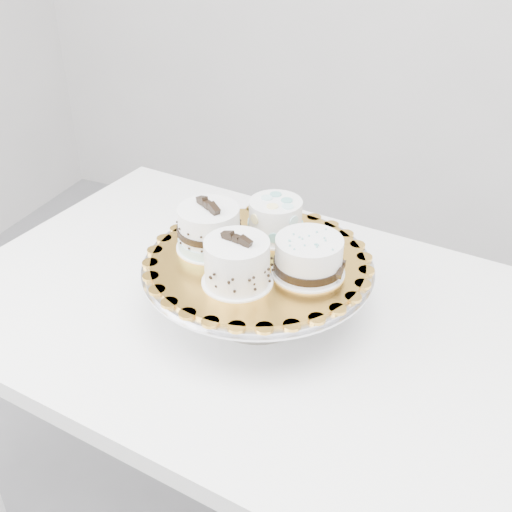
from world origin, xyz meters
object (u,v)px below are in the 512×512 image
at_px(cake_board, 258,260).
at_px(cake_stand, 258,278).
at_px(cake_banded, 209,230).
at_px(table, 253,341).
at_px(cake_dots, 275,218).
at_px(cake_ribbon, 309,258).
at_px(cake_swirl, 237,263).

bearing_deg(cake_board, cake_stand, 0.00).
relative_size(cake_stand, cake_banded, 2.72).
bearing_deg(table, cake_banded, -163.17).
height_order(cake_stand, cake_dots, cake_dots).
bearing_deg(cake_banded, table, 41.75).
distance_m(cake_banded, cake_dots, 0.12).
bearing_deg(cake_stand, cake_dots, 91.40).
bearing_deg(cake_dots, cake_board, -95.11).
relative_size(table, cake_ribbon, 9.39).
bearing_deg(cake_swirl, table, 110.21).
height_order(cake_swirl, cake_dots, cake_swirl).
bearing_deg(cake_dots, table, -108.22).
bearing_deg(table, cake_ribbon, -3.11).
relative_size(cake_board, cake_dots, 3.16).
distance_m(cake_board, cake_dots, 0.09).
distance_m(cake_banded, cake_ribbon, 0.19).
xyz_separation_m(cake_stand, cake_swirl, (-0.00, -0.08, 0.08)).
height_order(cake_stand, cake_ribbon, cake_ribbon).
distance_m(cake_stand, cake_board, 0.04).
xyz_separation_m(cake_board, cake_banded, (-0.09, 0.00, 0.04)).
xyz_separation_m(cake_swirl, cake_dots, (0.00, 0.16, -0.00)).
relative_size(cake_board, cake_ribbon, 2.86).
xyz_separation_m(table, cake_board, (0.02, -0.02, 0.20)).
distance_m(cake_swirl, cake_dots, 0.16).
bearing_deg(cake_stand, cake_ribbon, -3.37).
relative_size(table, cake_banded, 8.22).
distance_m(table, cake_banded, 0.25).
bearing_deg(table, cake_dots, 85.74).
height_order(cake_stand, cake_swirl, cake_swirl).
bearing_deg(cake_ribbon, cake_swirl, -149.46).
relative_size(cake_swirl, cake_banded, 0.85).
height_order(table, cake_swirl, cake_swirl).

